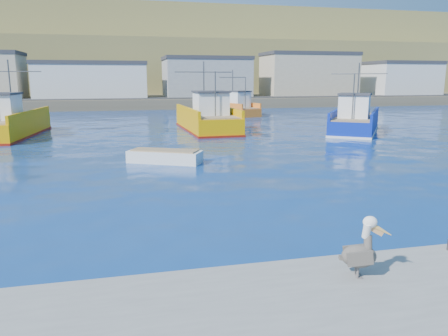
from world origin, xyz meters
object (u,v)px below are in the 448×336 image
object	(u,v)px
trawler_yellow_a	(8,124)
pelican	(361,251)
boat_orange	(237,108)
trawler_yellow_b	(207,119)
skiff_mid	(165,158)
trawler_blue	(355,121)

from	to	relation	value
trawler_yellow_a	pelican	xyz separation A→B (m)	(14.72, -32.36, 0.05)
boat_orange	pelican	bearing A→B (deg)	-101.59
trawler_yellow_b	pelican	xyz separation A→B (m)	(-2.87, -32.90, 0.04)
boat_orange	skiff_mid	bearing A→B (deg)	-112.14
trawler_blue	skiff_mid	bearing A→B (deg)	-149.63
trawler_blue	pelican	size ratio (longest dim) A/B	7.46
trawler_yellow_b	trawler_blue	xyz separation A→B (m)	(13.09, -4.51, -0.07)
trawler_yellow_b	trawler_yellow_a	bearing A→B (deg)	-178.25
trawler_yellow_a	pelican	distance (m)	35.55
trawler_blue	pelican	distance (m)	32.57
trawler_blue	trawler_yellow_b	bearing A→B (deg)	160.98
trawler_yellow_b	boat_orange	size ratio (longest dim) A/B	1.42
trawler_yellow_b	trawler_blue	bearing A→B (deg)	-19.02
trawler_blue	boat_orange	distance (m)	21.20
skiff_mid	trawler_yellow_b	bearing A→B (deg)	70.05
trawler_blue	boat_orange	size ratio (longest dim) A/B	1.28
trawler_blue	boat_orange	world-z (taller)	trawler_blue
trawler_yellow_b	boat_orange	world-z (taller)	trawler_yellow_b
trawler_yellow_b	skiff_mid	xyz separation A→B (m)	(-5.62, -15.48, -0.77)
trawler_blue	pelican	bearing A→B (deg)	-119.36
trawler_yellow_b	trawler_blue	world-z (taller)	trawler_yellow_b
boat_orange	skiff_mid	world-z (taller)	boat_orange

